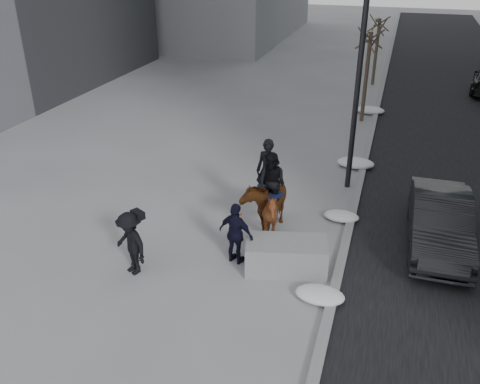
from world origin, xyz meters
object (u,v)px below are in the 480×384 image
(planter, at_px, (286,256))
(mounted_right, at_px, (270,206))
(mounted_left, at_px, (266,198))
(car_near, at_px, (440,222))

(planter, distance_m, mounted_right, 1.73)
(mounted_left, relative_size, mounted_right, 1.07)
(car_near, distance_m, mounted_left, 4.94)
(planter, distance_m, mounted_left, 2.25)
(planter, height_order, mounted_left, mounted_left)
(mounted_left, bearing_deg, car_near, 6.75)
(mounted_left, bearing_deg, mounted_right, -63.14)
(car_near, xyz_separation_m, mounted_right, (-4.65, -1.06, 0.30))
(car_near, distance_m, mounted_right, 4.78)
(mounted_right, bearing_deg, planter, -60.27)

